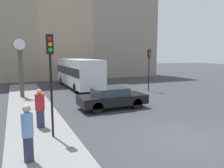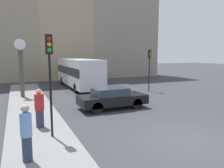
# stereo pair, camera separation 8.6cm
# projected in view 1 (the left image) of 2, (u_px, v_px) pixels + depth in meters

# --- Properties ---
(ground_plane) EXTENTS (120.00, 120.00, 0.00)m
(ground_plane) POSITION_uv_depth(u_px,v_px,m) (186.00, 140.00, 8.82)
(ground_plane) COLOR #38383D
(sidewalk_corner) EXTENTS (2.66, 21.25, 0.13)m
(sidewalk_corner) POSITION_uv_depth(u_px,v_px,m) (30.00, 105.00, 14.42)
(sidewalk_corner) COLOR gray
(sidewalk_corner) RESTS_ON ground_plane
(building_row) EXTENTS (28.87, 5.00, 18.62)m
(building_row) POSITION_uv_depth(u_px,v_px,m) (58.00, 15.00, 29.79)
(building_row) COLOR gray
(building_row) RESTS_ON ground_plane
(sedan_car) EXTENTS (4.27, 1.87, 1.35)m
(sedan_car) POSITION_uv_depth(u_px,v_px,m) (112.00, 98.00, 13.83)
(sedan_car) COLOR black
(sedan_car) RESTS_ON ground_plane
(bus_distant) EXTENTS (2.37, 9.72, 2.93)m
(bus_distant) POSITION_uv_depth(u_px,v_px,m) (78.00, 72.00, 22.21)
(bus_distant) COLOR silver
(bus_distant) RESTS_ON ground_plane
(traffic_light_near) EXTENTS (0.26, 0.24, 4.05)m
(traffic_light_near) POSITION_uv_depth(u_px,v_px,m) (50.00, 65.00, 8.43)
(traffic_light_near) COLOR black
(traffic_light_near) RESTS_ON sidewalk_corner
(traffic_light_far) EXTENTS (0.26, 0.24, 3.85)m
(traffic_light_far) POSITION_uv_depth(u_px,v_px,m) (149.00, 62.00, 20.01)
(traffic_light_far) COLOR black
(traffic_light_far) RESTS_ON ground_plane
(street_clock) EXTENTS (0.92, 0.40, 4.50)m
(street_clock) POSITION_uv_depth(u_px,v_px,m) (21.00, 68.00, 16.68)
(street_clock) COLOR #4C473D
(street_clock) RESTS_ON sidewalk_corner
(pedestrian_blue_stripe) EXTENTS (0.35, 0.35, 1.81)m
(pedestrian_blue_stripe) POSITION_uv_depth(u_px,v_px,m) (28.00, 133.00, 6.65)
(pedestrian_blue_stripe) COLOR #2D334C
(pedestrian_blue_stripe) RESTS_ON sidewalk_corner
(pedestrian_red_top) EXTENTS (0.42, 0.42, 1.76)m
(pedestrian_red_top) POSITION_uv_depth(u_px,v_px,m) (40.00, 109.00, 9.82)
(pedestrian_red_top) COLOR #2D334C
(pedestrian_red_top) RESTS_ON sidewalk_corner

